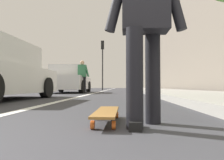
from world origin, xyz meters
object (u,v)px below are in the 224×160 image
skateboard (107,113)px  parked_car_mid (70,80)px  skater_person (145,19)px  pedestrian_distant (82,75)px  traffic_light (103,56)px

skateboard → parked_car_mid: 10.28m
skater_person → parked_car_mid: bearing=17.6°
pedestrian_distant → parked_car_mid: bearing=37.5°
parked_car_mid → pedestrian_distant: (-1.22, -0.94, 0.24)m
parked_car_mid → traffic_light: (7.94, -1.13, 2.51)m
parked_car_mid → traffic_light: size_ratio=0.93×
skater_person → traffic_light: size_ratio=0.35×
skateboard → pedestrian_distant: (8.64, 1.88, 0.87)m
skater_person → pedestrian_distant: pedestrian_distant is taller
skateboard → skater_person: bearing=-113.3°
skateboard → traffic_light: bearing=5.4°
skateboard → pedestrian_distant: pedestrian_distant is taller
parked_car_mid → pedestrian_distant: pedestrian_distant is taller
skateboard → parked_car_mid: (9.86, 2.82, 0.63)m
skater_person → traffic_light: (17.95, 2.03, 2.29)m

